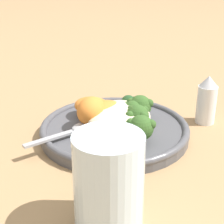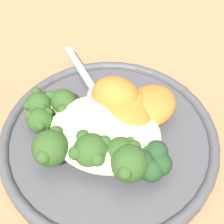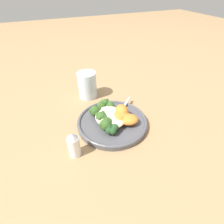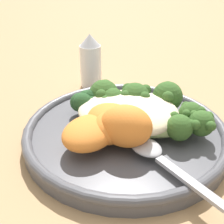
{
  "view_description": "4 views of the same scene",
  "coord_description": "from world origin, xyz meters",
  "px_view_note": "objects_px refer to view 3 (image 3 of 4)",
  "views": [
    {
      "loc": [
        -0.53,
        -0.09,
        0.29
      ],
      "look_at": [
        0.04,
        -0.01,
        0.03
      ],
      "focal_mm": 60.0,
      "sensor_mm": 36.0,
      "label": 1
    },
    {
      "loc": [
        0.1,
        -0.25,
        0.36
      ],
      "look_at": [
        0.02,
        -0.01,
        0.05
      ],
      "focal_mm": 60.0,
      "sensor_mm": 36.0,
      "label": 2
    },
    {
      "loc": [
        0.44,
        -0.2,
        0.42
      ],
      "look_at": [
        0.02,
        -0.02,
        0.05
      ],
      "focal_mm": 28.0,
      "sensor_mm": 36.0,
      "label": 3
    },
    {
      "loc": [
        -0.01,
        0.29,
        0.22
      ],
      "look_at": [
        0.04,
        -0.03,
        0.03
      ],
      "focal_mm": 50.0,
      "sensor_mm": 36.0,
      "label": 4
    }
  ],
  "objects_px": {
    "broccoli_stalk_0": "(112,108)",
    "kale_tuft": "(112,129)",
    "broccoli_stalk_7": "(107,124)",
    "sweet_potato_chunk_0": "(122,111)",
    "plate": "(112,122)",
    "broccoli_stalk_2": "(107,109)",
    "broccoli_stalk_6": "(110,121)",
    "sweet_potato_chunk_2": "(128,119)",
    "sweet_potato_chunk_3": "(123,116)",
    "salt_shaker": "(74,144)",
    "quinoa_mound": "(110,117)",
    "water_glass": "(87,85)",
    "broccoli_stalk_3": "(100,112)",
    "spoon": "(122,109)",
    "broccoli_stalk_5": "(103,117)",
    "broccoli_stalk_1": "(109,107)",
    "broccoli_stalk_4": "(106,115)",
    "sweet_potato_chunk_1": "(119,117)"
  },
  "relations": [
    {
      "from": "broccoli_stalk_4",
      "to": "sweet_potato_chunk_1",
      "type": "relative_size",
      "value": 1.13
    },
    {
      "from": "sweet_potato_chunk_2",
      "to": "salt_shaker",
      "type": "distance_m",
      "value": 0.2
    },
    {
      "from": "spoon",
      "to": "kale_tuft",
      "type": "bearing_deg",
      "value": -176.87
    },
    {
      "from": "broccoli_stalk_3",
      "to": "spoon",
      "type": "relative_size",
      "value": 1.09
    },
    {
      "from": "broccoli_stalk_4",
      "to": "sweet_potato_chunk_1",
      "type": "distance_m",
      "value": 0.05
    },
    {
      "from": "plate",
      "to": "water_glass",
      "type": "xyz_separation_m",
      "value": [
        -0.21,
        -0.02,
        0.04
      ]
    },
    {
      "from": "quinoa_mound",
      "to": "water_glass",
      "type": "bearing_deg",
      "value": -175.67
    },
    {
      "from": "broccoli_stalk_2",
      "to": "sweet_potato_chunk_2",
      "type": "height_order",
      "value": "same"
    },
    {
      "from": "broccoli_stalk_5",
      "to": "sweet_potato_chunk_3",
      "type": "relative_size",
      "value": 1.87
    },
    {
      "from": "broccoli_stalk_7",
      "to": "sweet_potato_chunk_2",
      "type": "distance_m",
      "value": 0.07
    },
    {
      "from": "broccoli_stalk_0",
      "to": "kale_tuft",
      "type": "bearing_deg",
      "value": 145.74
    },
    {
      "from": "broccoli_stalk_1",
      "to": "sweet_potato_chunk_1",
      "type": "relative_size",
      "value": 1.69
    },
    {
      "from": "broccoli_stalk_7",
      "to": "sweet_potato_chunk_2",
      "type": "xyz_separation_m",
      "value": [
        0.0,
        0.07,
        -0.0
      ]
    },
    {
      "from": "broccoli_stalk_2",
      "to": "broccoli_stalk_6",
      "type": "relative_size",
      "value": 1.18
    },
    {
      "from": "broccoli_stalk_0",
      "to": "sweet_potato_chunk_3",
      "type": "height_order",
      "value": "sweet_potato_chunk_3"
    },
    {
      "from": "salt_shaker",
      "to": "sweet_potato_chunk_3",
      "type": "bearing_deg",
      "value": 108.96
    },
    {
      "from": "plate",
      "to": "broccoli_stalk_7",
      "type": "xyz_separation_m",
      "value": [
        0.03,
        -0.03,
        0.03
      ]
    },
    {
      "from": "plate",
      "to": "broccoli_stalk_2",
      "type": "bearing_deg",
      "value": -179.53
    },
    {
      "from": "broccoli_stalk_4",
      "to": "broccoli_stalk_7",
      "type": "height_order",
      "value": "broccoli_stalk_7"
    },
    {
      "from": "broccoli_stalk_2",
      "to": "quinoa_mound",
      "type": "bearing_deg",
      "value": 144.11
    },
    {
      "from": "plate",
      "to": "broccoli_stalk_1",
      "type": "xyz_separation_m",
      "value": [
        -0.06,
        0.01,
        0.02
      ]
    },
    {
      "from": "broccoli_stalk_3",
      "to": "salt_shaker",
      "type": "height_order",
      "value": "salt_shaker"
    },
    {
      "from": "broccoli_stalk_0",
      "to": "broccoli_stalk_6",
      "type": "distance_m",
      "value": 0.07
    },
    {
      "from": "quinoa_mound",
      "to": "water_glass",
      "type": "xyz_separation_m",
      "value": [
        -0.21,
        -0.02,
        0.02
      ]
    },
    {
      "from": "kale_tuft",
      "to": "salt_shaker",
      "type": "bearing_deg",
      "value": -79.38
    },
    {
      "from": "broccoli_stalk_6",
      "to": "water_glass",
      "type": "xyz_separation_m",
      "value": [
        -0.23,
        -0.01,
        0.02
      ]
    },
    {
      "from": "plate",
      "to": "broccoli_stalk_2",
      "type": "relative_size",
      "value": 2.19
    },
    {
      "from": "kale_tuft",
      "to": "water_glass",
      "type": "distance_m",
      "value": 0.26
    },
    {
      "from": "broccoli_stalk_1",
      "to": "broccoli_stalk_7",
      "type": "distance_m",
      "value": 0.1
    },
    {
      "from": "quinoa_mound",
      "to": "spoon",
      "type": "bearing_deg",
      "value": 118.93
    },
    {
      "from": "water_glass",
      "to": "broccoli_stalk_2",
      "type": "bearing_deg",
      "value": 7.92
    },
    {
      "from": "quinoa_mound",
      "to": "kale_tuft",
      "type": "xyz_separation_m",
      "value": [
        0.05,
        -0.02,
        -0.0
      ]
    },
    {
      "from": "broccoli_stalk_1",
      "to": "kale_tuft",
      "type": "height_order",
      "value": "same"
    },
    {
      "from": "sweet_potato_chunk_2",
      "to": "water_glass",
      "type": "xyz_separation_m",
      "value": [
        -0.24,
        -0.07,
        0.02
      ]
    },
    {
      "from": "salt_shaker",
      "to": "quinoa_mound",
      "type": "bearing_deg",
      "value": 118.33
    },
    {
      "from": "sweet_potato_chunk_3",
      "to": "sweet_potato_chunk_1",
      "type": "bearing_deg",
      "value": -93.55
    },
    {
      "from": "broccoli_stalk_4",
      "to": "kale_tuft",
      "type": "bearing_deg",
      "value": 107.3
    },
    {
      "from": "sweet_potato_chunk_1",
      "to": "kale_tuft",
      "type": "relative_size",
      "value": 1.61
    },
    {
      "from": "plate",
      "to": "broccoli_stalk_6",
      "type": "height_order",
      "value": "broccoli_stalk_6"
    },
    {
      "from": "sweet_potato_chunk_2",
      "to": "sweet_potato_chunk_3",
      "type": "distance_m",
      "value": 0.02
    },
    {
      "from": "sweet_potato_chunk_1",
      "to": "salt_shaker",
      "type": "height_order",
      "value": "salt_shaker"
    },
    {
      "from": "broccoli_stalk_3",
      "to": "sweet_potato_chunk_1",
      "type": "xyz_separation_m",
      "value": [
        0.05,
        0.05,
        -0.0
      ]
    },
    {
      "from": "broccoli_stalk_5",
      "to": "sweet_potato_chunk_2",
      "type": "bearing_deg",
      "value": 158.18
    },
    {
      "from": "quinoa_mound",
      "to": "broccoli_stalk_3",
      "type": "xyz_separation_m",
      "value": [
        -0.04,
        -0.03,
        0.0
      ]
    },
    {
      "from": "broccoli_stalk_7",
      "to": "sweet_potato_chunk_0",
      "type": "distance_m",
      "value": 0.08
    },
    {
      "from": "broccoli_stalk_2",
      "to": "sweet_potato_chunk_0",
      "type": "xyz_separation_m",
      "value": [
        0.04,
        0.04,
        0.01
      ]
    },
    {
      "from": "broccoli_stalk_3",
      "to": "broccoli_stalk_7",
      "type": "bearing_deg",
      "value": 124.42
    },
    {
      "from": "broccoli_stalk_7",
      "to": "sweet_potato_chunk_3",
      "type": "relative_size",
      "value": 2.06
    },
    {
      "from": "broccoli_stalk_6",
      "to": "water_glass",
      "type": "bearing_deg",
      "value": -108.47
    },
    {
      "from": "sweet_potato_chunk_3",
      "to": "kale_tuft",
      "type": "xyz_separation_m",
      "value": [
        0.04,
        -0.06,
        -0.0
      ]
    }
  ]
}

